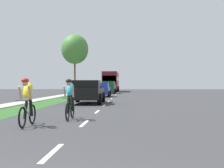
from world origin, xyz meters
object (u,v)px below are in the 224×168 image
object	(u,v)px
pickup_black	(88,92)
street_tree_far	(75,49)
cyclist_lead	(27,101)
cyclist_trailing	(70,99)
suv_dark_green	(108,87)
sedan_blue	(101,90)
bus_maroon	(111,81)

from	to	relation	value
pickup_black	street_tree_far	xyz separation A→B (m)	(-5.22, 25.35, 5.85)
cyclist_lead	cyclist_trailing	bearing A→B (deg)	61.99
suv_dark_green	pickup_black	bearing A→B (deg)	-90.08
pickup_black	street_tree_far	world-z (taller)	street_tree_far
cyclist_trailing	street_tree_far	bearing A→B (deg)	99.32
cyclist_trailing	sedan_blue	world-z (taller)	cyclist_trailing
cyclist_lead	sedan_blue	world-z (taller)	cyclist_lead
bus_maroon	cyclist_trailing	bearing A→B (deg)	-89.00
cyclist_lead	street_tree_far	xyz separation A→B (m)	(-4.75, 37.30, 5.87)
pickup_black	bus_maroon	bearing A→B (deg)	90.33
cyclist_trailing	bus_maroon	bearing A→B (deg)	91.00
sedan_blue	bus_maroon	bearing A→B (deg)	90.37
cyclist_trailing	bus_maroon	size ratio (longest dim) A/B	0.15
cyclist_lead	bus_maroon	bearing A→B (deg)	89.68
cyclist_trailing	street_tree_far	distance (m)	36.28
street_tree_far	pickup_black	bearing A→B (deg)	-78.37
sedan_blue	bus_maroon	size ratio (longest dim) A/B	0.37
sedan_blue	street_tree_far	world-z (taller)	street_tree_far
pickup_black	bus_maroon	xyz separation A→B (m)	(-0.20, 35.02, 1.15)
cyclist_lead	bus_maroon	world-z (taller)	bus_maroon
bus_maroon	cyclist_lead	bearing A→B (deg)	-90.32
sedan_blue	bus_maroon	distance (m)	23.18
sedan_blue	bus_maroon	xyz separation A→B (m)	(-0.15, 23.15, 1.21)
pickup_black	street_tree_far	bearing A→B (deg)	101.63
bus_maroon	sedan_blue	bearing A→B (deg)	-89.63
bus_maroon	street_tree_far	bearing A→B (deg)	-117.42
street_tree_far	cyclist_lead	bearing A→B (deg)	-82.74
suv_dark_green	street_tree_far	size ratio (longest dim) A/B	0.52
suv_dark_green	street_tree_far	bearing A→B (deg)	159.26
cyclist_lead	bus_maroon	distance (m)	46.99
pickup_black	suv_dark_green	size ratio (longest dim) A/B	1.09
cyclist_trailing	bus_maroon	world-z (taller)	bus_maroon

